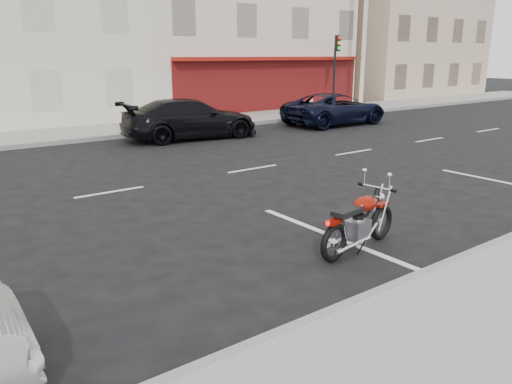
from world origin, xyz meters
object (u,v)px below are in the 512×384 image
(fire_hydrant, at_px, (311,104))
(suv_far, at_px, (335,109))
(utility_pole, at_px, (360,21))
(traffic_light, at_px, (336,63))
(car_far, at_px, (190,119))
(motorcycle, at_px, (382,214))

(fire_hydrant, bearing_deg, suv_far, -117.37)
(utility_pole, bearing_deg, traffic_light, -172.39)
(traffic_light, height_order, car_far, traffic_light)
(utility_pole, xyz_separation_m, suv_far, (-5.33, -3.63, -4.06))
(motorcycle, relative_size, car_far, 0.38)
(traffic_light, relative_size, fire_hydrant, 5.28)
(utility_pole, relative_size, car_far, 1.79)
(traffic_light, height_order, motorcycle, traffic_light)
(traffic_light, xyz_separation_m, suv_far, (-3.33, -3.37, -1.87))
(suv_far, bearing_deg, motorcycle, 137.95)
(utility_pole, bearing_deg, motorcycle, -136.49)
(fire_hydrant, bearing_deg, utility_pole, 1.64)
(motorcycle, xyz_separation_m, car_far, (2.61, 11.00, 0.29))
(utility_pole, distance_m, car_far, 13.36)
(suv_far, bearing_deg, car_far, 86.60)
(utility_pole, distance_m, motorcycle, 21.05)
(utility_pole, distance_m, fire_hydrant, 5.48)
(car_far, bearing_deg, utility_pole, -68.78)
(utility_pole, relative_size, traffic_light, 2.37)
(fire_hydrant, xyz_separation_m, car_far, (-8.83, -3.08, 0.20))
(motorcycle, bearing_deg, suv_far, 39.03)
(fire_hydrant, distance_m, suv_far, 3.98)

